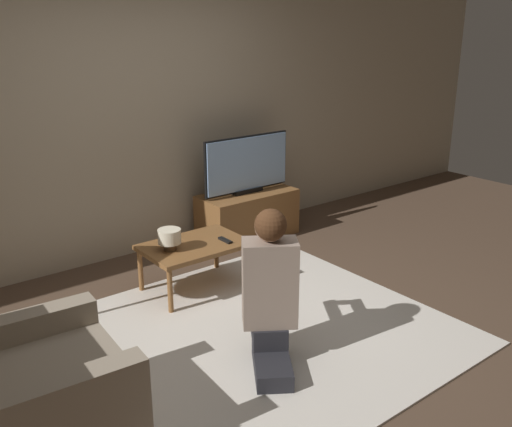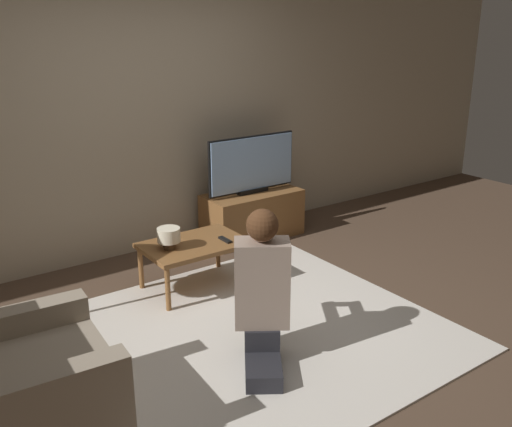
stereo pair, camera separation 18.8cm
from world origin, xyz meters
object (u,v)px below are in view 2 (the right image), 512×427
Objects in this scene: coffee_table at (194,248)px; armchair at (14,394)px; table_lamp at (169,236)px; tv at (252,164)px; person_kneeling at (262,288)px.

armchair is at bearing -147.52° from coffee_table.
coffee_table is 0.26m from table_lamp.
coffee_table is at bearing -53.59° from armchair.
coffee_table is 1.96m from armchair.
tv is 1.20× the size of coffee_table.
armchair is 1.79m from table_lamp.
tv is 2.27m from person_kneeling.
tv reaches higher than coffee_table.
person_kneeling is at bearing -90.90° from armchair.
tv is 5.46× the size of table_lamp.
armchair is at bearing -143.66° from table_lamp.
person_kneeling is (-1.25, -1.88, -0.24)m from tv.
coffee_table is 1.20m from person_kneeling.
armchair reaches higher than table_lamp.
tv is 3.27m from armchair.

